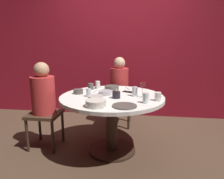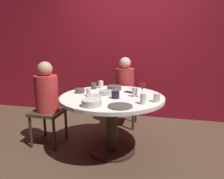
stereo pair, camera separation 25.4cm
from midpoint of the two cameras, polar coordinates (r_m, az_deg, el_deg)
ground_plane at (r=2.82m, az=-2.68°, el=-16.22°), size 8.00×8.00×0.00m
back_wall at (r=3.92m, az=1.02°, el=11.67°), size 6.00×0.10×2.60m
dining_table at (r=2.60m, az=-2.81°, el=-5.20°), size 1.27×1.27×0.73m
seated_diner_left at (r=2.86m, az=-20.62°, el=-1.61°), size 0.40×0.40×1.13m
seated_diner_back at (r=3.42m, az=-0.13°, el=1.49°), size 0.40×0.40×1.14m
candle_holder at (r=2.44m, az=-1.79°, el=-1.46°), size 0.09×0.09×0.10m
wine_glass at (r=2.47m, az=5.47°, el=0.75°), size 0.08×0.08×0.18m
dinner_plate at (r=2.13m, az=0.01°, el=-4.51°), size 0.25×0.25×0.01m
cell_phone at (r=2.75m, az=1.75°, el=-0.66°), size 0.16×0.13×0.01m
bowl_serving_large at (r=2.61m, az=-4.53°, el=-0.91°), size 0.18×0.18×0.05m
bowl_salad_center at (r=2.72m, az=-11.81°, el=-0.56°), size 0.12×0.12×0.06m
bowl_small_white at (r=2.14m, az=-7.81°, el=-3.76°), size 0.21×0.21×0.07m
bowl_sauce_side at (r=2.88m, az=-2.60°, el=0.45°), size 0.20×0.20×0.06m
bowl_rice_portion at (r=2.37m, az=-7.60°, el=-2.34°), size 0.17×0.17×0.05m
cup_near_candle at (r=2.25m, az=5.97°, el=-2.35°), size 0.06×0.06×0.11m
cup_by_left_diner at (r=2.35m, az=9.38°, el=-1.96°), size 0.07×0.07×0.10m
cup_by_right_diner at (r=2.93m, az=-8.27°, el=0.83°), size 0.08×0.08×0.09m
cup_center_front at (r=2.53m, az=3.37°, el=-0.58°), size 0.06×0.06×0.12m
cup_far_edge at (r=2.54m, az=-9.18°, el=-0.90°), size 0.06×0.06×0.10m
cup_beside_wine at (r=2.98m, az=-6.36°, el=1.24°), size 0.07×0.07×0.11m
fork_near_plate at (r=2.80m, az=-7.16°, el=-0.51°), size 0.03×0.18×0.01m
knife_near_plate at (r=2.96m, az=1.80°, el=0.28°), size 0.08×0.17×0.01m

